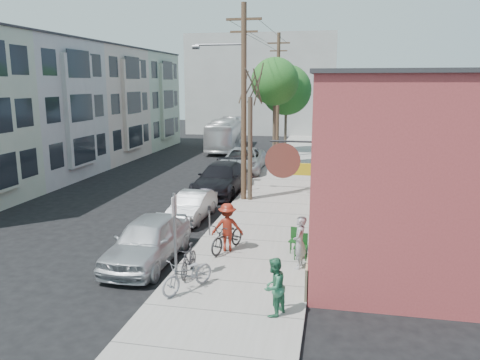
% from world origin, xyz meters
% --- Properties ---
extents(ground, '(120.00, 120.00, 0.00)m').
position_xyz_m(ground, '(0.00, 0.00, 0.00)').
color(ground, black).
extents(sidewalk, '(4.50, 58.00, 0.15)m').
position_xyz_m(sidewalk, '(4.25, 11.00, 0.07)').
color(sidewalk, gray).
rests_on(sidewalk, ground).
extents(cafe_building, '(6.60, 20.20, 6.61)m').
position_xyz_m(cafe_building, '(8.99, 4.99, 3.30)').
color(cafe_building, '#963739').
rests_on(cafe_building, ground).
extents(apartment_row, '(6.30, 32.00, 9.00)m').
position_xyz_m(apartment_row, '(-11.85, 14.00, 4.50)').
color(apartment_row, '#A0AD92').
rests_on(apartment_row, ground).
extents(end_cap_building, '(18.00, 8.00, 12.00)m').
position_xyz_m(end_cap_building, '(-2.00, 42.00, 6.00)').
color(end_cap_building, '#A5A4A0').
rests_on(end_cap_building, ground).
extents(sign_post, '(0.07, 0.45, 2.80)m').
position_xyz_m(sign_post, '(2.35, -4.20, 1.83)').
color(sign_post, slate).
rests_on(sign_post, sidewalk).
extents(parking_meter_near, '(0.14, 0.14, 1.24)m').
position_xyz_m(parking_meter_near, '(2.25, 0.22, 0.98)').
color(parking_meter_near, slate).
rests_on(parking_meter_near, sidewalk).
extents(parking_meter_far, '(0.14, 0.14, 1.24)m').
position_xyz_m(parking_meter_far, '(2.25, 8.52, 0.98)').
color(parking_meter_far, slate).
rests_on(parking_meter_far, sidewalk).
extents(utility_pole_near, '(3.57, 0.28, 10.00)m').
position_xyz_m(utility_pole_near, '(2.39, 6.49, 5.41)').
color(utility_pole_near, '#503A28').
rests_on(utility_pole_near, sidewalk).
extents(utility_pole_far, '(1.80, 0.28, 10.00)m').
position_xyz_m(utility_pole_far, '(2.45, 21.09, 5.34)').
color(utility_pole_far, '#503A28').
rests_on(utility_pole_far, sidewalk).
extents(tree_bare, '(0.24, 0.24, 5.39)m').
position_xyz_m(tree_bare, '(2.80, 6.43, 2.84)').
color(tree_bare, '#44392C').
rests_on(tree_bare, sidewalk).
extents(tree_leafy_mid, '(3.39, 3.39, 7.89)m').
position_xyz_m(tree_leafy_mid, '(2.80, 16.28, 6.31)').
color(tree_leafy_mid, '#44392C').
rests_on(tree_leafy_mid, sidewalk).
extents(tree_leafy_far, '(4.41, 4.41, 7.69)m').
position_xyz_m(tree_leafy_far, '(2.80, 24.31, 5.63)').
color(tree_leafy_far, '#44392C').
rests_on(tree_leafy_far, sidewalk).
extents(patio_chair_a, '(0.61, 0.61, 0.88)m').
position_xyz_m(patio_chair_a, '(5.87, -1.02, 0.59)').
color(patio_chair_a, '#113E14').
rests_on(patio_chair_a, sidewalk).
extents(patio_chair_b, '(0.54, 0.54, 0.88)m').
position_xyz_m(patio_chair_b, '(6.08, -1.65, 0.59)').
color(patio_chair_b, '#113E14').
rests_on(patio_chair_b, sidewalk).
extents(patron_grey, '(0.50, 0.69, 1.79)m').
position_xyz_m(patron_grey, '(6.09, -2.49, 1.04)').
color(patron_grey, gray).
rests_on(patron_grey, sidewalk).
extents(patron_green, '(0.88, 0.96, 1.60)m').
position_xyz_m(patron_green, '(5.67, -5.90, 0.95)').
color(patron_green, '#2B6D4A').
rests_on(patron_green, sidewalk).
extents(cyclist, '(1.27, 0.88, 1.80)m').
position_xyz_m(cyclist, '(3.36, -1.36, 1.05)').
color(cyclist, maroon).
rests_on(cyclist, sidewalk).
extents(cyclist_bike, '(1.35, 2.14, 1.06)m').
position_xyz_m(cyclist_bike, '(3.36, -1.36, 0.68)').
color(cyclist_bike, black).
rests_on(cyclist_bike, sidewalk).
extents(parked_bike_a, '(0.49, 1.63, 0.97)m').
position_xyz_m(parked_bike_a, '(2.63, -3.75, 0.64)').
color(parked_bike_a, black).
rests_on(parked_bike_a, sidewalk).
extents(parked_bike_b, '(1.56, 2.00, 1.01)m').
position_xyz_m(parked_bike_b, '(2.97, -4.91, 0.66)').
color(parked_bike_b, slate).
rests_on(parked_bike_b, sidewalk).
extents(car_0, '(2.01, 4.85, 1.65)m').
position_xyz_m(car_0, '(0.80, -2.71, 0.82)').
color(car_0, '#B4B7BD').
rests_on(car_0, ground).
extents(car_1, '(1.46, 3.92, 1.28)m').
position_xyz_m(car_1, '(0.75, 2.75, 0.64)').
color(car_1, gray).
rests_on(car_1, ground).
extents(car_2, '(2.62, 5.96, 1.70)m').
position_xyz_m(car_2, '(0.80, 8.21, 0.85)').
color(car_2, black).
rests_on(car_2, ground).
extents(car_3, '(3.19, 6.33, 1.72)m').
position_xyz_m(car_3, '(0.80, 14.73, 0.86)').
color(car_3, '#A7ABAE').
rests_on(car_3, ground).
extents(bus, '(3.22, 10.60, 2.91)m').
position_xyz_m(bus, '(-3.00, 26.02, 1.45)').
color(bus, white).
rests_on(bus, ground).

